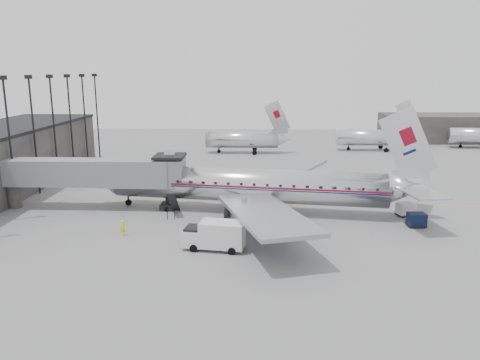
{
  "coord_description": "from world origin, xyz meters",
  "views": [
    {
      "loc": [
        1.14,
        -48.43,
        15.79
      ],
      "look_at": [
        -0.94,
        5.11,
        3.2
      ],
      "focal_mm": 35.0,
      "sensor_mm": 36.0,
      "label": 1
    }
  ],
  "objects_px": {
    "airliner": "(254,186)",
    "baggage_cart_navy": "(416,220)",
    "service_van": "(214,235)",
    "ramp_worker": "(123,228)",
    "baggage_cart_white": "(406,209)"
  },
  "relations": [
    {
      "from": "baggage_cart_navy",
      "to": "baggage_cart_white",
      "type": "xyz_separation_m",
      "value": [
        0.0,
        3.72,
        0.01
      ]
    },
    {
      "from": "baggage_cart_navy",
      "to": "service_van",
      "type": "bearing_deg",
      "value": -164.82
    },
    {
      "from": "airliner",
      "to": "baggage_cart_white",
      "type": "bearing_deg",
      "value": 4.57
    },
    {
      "from": "baggage_cart_white",
      "to": "ramp_worker",
      "type": "xyz_separation_m",
      "value": [
        -29.59,
        -7.5,
        -0.0
      ]
    },
    {
      "from": "airliner",
      "to": "service_van",
      "type": "xyz_separation_m",
      "value": [
        -3.47,
        -11.68,
        -1.71
      ]
    },
    {
      "from": "baggage_cart_navy",
      "to": "ramp_worker",
      "type": "bearing_deg",
      "value": -176.72
    },
    {
      "from": "service_van",
      "to": "ramp_worker",
      "type": "xyz_separation_m",
      "value": [
        -9.3,
        3.28,
        -0.6
      ]
    },
    {
      "from": "baggage_cart_white",
      "to": "baggage_cart_navy",
      "type": "bearing_deg",
      "value": -105.69
    },
    {
      "from": "airliner",
      "to": "baggage_cart_navy",
      "type": "relative_size",
      "value": 19.89
    },
    {
      "from": "airliner",
      "to": "ramp_worker",
      "type": "xyz_separation_m",
      "value": [
        -12.77,
        -8.4,
        -2.31
      ]
    },
    {
      "from": "service_van",
      "to": "baggage_cart_navy",
      "type": "relative_size",
      "value": 2.99
    },
    {
      "from": "service_van",
      "to": "ramp_worker",
      "type": "bearing_deg",
      "value": 169.02
    },
    {
      "from": "service_van",
      "to": "airliner",
      "type": "bearing_deg",
      "value": 81.9
    },
    {
      "from": "airliner",
      "to": "baggage_cart_navy",
      "type": "height_order",
      "value": "airliner"
    },
    {
      "from": "airliner",
      "to": "baggage_cart_navy",
      "type": "distance_m",
      "value": 17.6
    }
  ]
}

